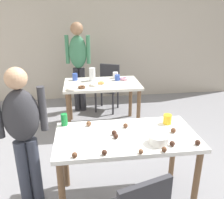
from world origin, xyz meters
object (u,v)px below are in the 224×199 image
(chair_far_table, at_px, (108,85))
(person_adult_far, at_px, (78,59))
(person_girl_near, at_px, (23,129))
(mixing_bowl, at_px, (158,139))
(soda_can, at_px, (64,120))
(pitcher_far, at_px, (92,74))
(dining_table_far, at_px, (102,89))
(dining_table_near, at_px, (126,144))

(chair_far_table, xyz_separation_m, person_adult_far, (-0.55, 0.00, 0.50))
(person_adult_far, bearing_deg, person_girl_near, -102.33)
(person_adult_far, xyz_separation_m, mixing_bowl, (0.68, -2.62, -0.21))
(chair_far_table, bearing_deg, person_girl_near, -114.34)
(soda_can, relative_size, pitcher_far, 0.57)
(person_girl_near, bearing_deg, soda_can, 28.32)
(person_adult_far, relative_size, mixing_bowl, 9.52)
(dining_table_far, xyz_separation_m, person_adult_far, (-0.36, 0.72, 0.35))
(dining_table_far, relative_size, mixing_bowl, 6.91)
(pitcher_far, bearing_deg, dining_table_far, -46.57)
(chair_far_table, bearing_deg, mixing_bowl, -87.05)
(person_girl_near, xyz_separation_m, pitcher_far, (0.73, 1.77, 0.02))
(person_girl_near, relative_size, pitcher_far, 6.59)
(dining_table_near, relative_size, pitcher_far, 6.23)
(person_girl_near, relative_size, mixing_bowl, 8.13)
(person_girl_near, bearing_deg, chair_far_table, 65.66)
(person_girl_near, xyz_separation_m, person_adult_far, (0.51, 2.34, 0.17))
(soda_can, bearing_deg, person_adult_far, 85.92)
(chair_far_table, relative_size, soda_can, 7.13)
(dining_table_far, distance_m, chair_far_table, 0.76)
(person_adult_far, xyz_separation_m, soda_can, (-0.15, -2.15, -0.19))
(mixing_bowl, bearing_deg, person_girl_near, 166.92)
(soda_can, bearing_deg, chair_far_table, 71.96)
(chair_far_table, xyz_separation_m, mixing_bowl, (0.14, -2.62, 0.29))
(person_adult_far, bearing_deg, mixing_bowl, -75.44)
(dining_table_near, xyz_separation_m, person_adult_far, (-0.43, 2.44, 0.35))
(pitcher_far, bearing_deg, person_adult_far, 111.05)
(mixing_bowl, bearing_deg, dining_table_near, 143.27)
(chair_far_table, bearing_deg, dining_table_far, -104.30)
(person_adult_far, bearing_deg, dining_table_far, -63.30)
(dining_table_near, height_order, mixing_bowl, mixing_bowl)
(dining_table_far, bearing_deg, person_adult_far, 116.70)
(chair_far_table, distance_m, pitcher_far, 0.75)
(person_adult_far, distance_m, soda_can, 2.16)
(chair_far_table, distance_m, soda_can, 2.28)
(person_girl_near, distance_m, person_adult_far, 2.40)
(person_adult_far, bearing_deg, soda_can, -94.08)
(dining_table_near, height_order, person_adult_far, person_adult_far)
(person_adult_far, height_order, pitcher_far, person_adult_far)
(pitcher_far, bearing_deg, chair_far_table, 60.02)
(chair_far_table, distance_m, person_adult_far, 0.74)
(chair_far_table, distance_m, person_girl_near, 2.59)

